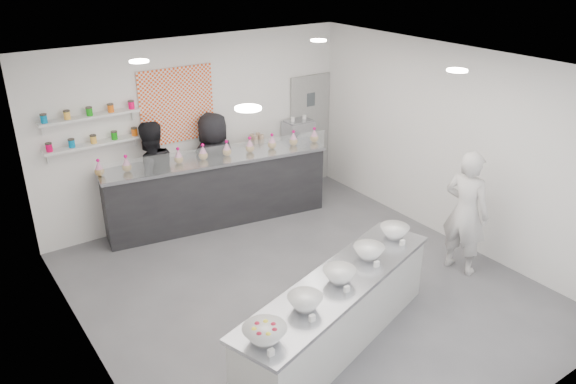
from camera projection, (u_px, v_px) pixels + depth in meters
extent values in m
plane|color=#515156|center=(304.00, 288.00, 7.67)|extent=(6.00, 6.00, 0.00)
plane|color=white|center=(307.00, 68.00, 6.44)|extent=(6.00, 6.00, 0.00)
plane|color=white|center=(198.00, 128.00, 9.30)|extent=(5.50, 0.00, 5.50)
plane|color=white|center=(85.00, 251.00, 5.62)|extent=(0.00, 6.00, 6.00)
plane|color=white|center=(452.00, 146.00, 8.49)|extent=(0.00, 6.00, 6.00)
cube|color=gray|center=(310.00, 130.00, 10.66)|extent=(0.88, 0.04, 2.10)
cube|color=#ED4208|center=(177.00, 105.00, 8.92)|extent=(1.25, 0.03, 1.20)
cube|color=silver|center=(94.00, 144.00, 8.27)|extent=(1.45, 0.22, 0.04)
cube|color=silver|center=(90.00, 116.00, 8.10)|extent=(1.45, 0.22, 0.04)
cylinder|color=white|center=(248.00, 108.00, 4.97)|extent=(0.24, 0.24, 0.02)
cylinder|color=white|center=(457.00, 70.00, 6.43)|extent=(0.24, 0.24, 0.02)
cylinder|color=white|center=(139.00, 61.00, 6.92)|extent=(0.24, 0.24, 0.02)
cylinder|color=white|center=(319.00, 40.00, 8.38)|extent=(0.24, 0.24, 0.02)
cube|color=#ADACA8|center=(338.00, 312.00, 6.47)|extent=(3.18, 1.60, 0.85)
cube|color=black|center=(217.00, 190.00, 9.28)|extent=(3.75, 1.28, 1.14)
cube|color=white|center=(222.00, 155.00, 8.72)|extent=(3.58, 0.62, 0.31)
cube|color=#ADACA8|center=(283.00, 170.00, 10.37)|extent=(1.27, 0.40, 0.94)
cube|color=#93969E|center=(298.00, 132.00, 10.27)|extent=(0.53, 0.37, 0.40)
imported|color=silver|center=(466.00, 212.00, 7.76)|extent=(0.55, 0.73, 1.81)
imported|color=black|center=(152.00, 179.00, 8.80)|extent=(0.95, 0.76, 1.86)
imported|color=black|center=(215.00, 165.00, 9.39)|extent=(0.92, 0.64, 1.81)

